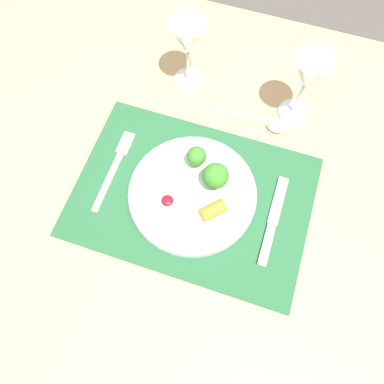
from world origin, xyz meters
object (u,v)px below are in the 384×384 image
(fork, at_px, (116,165))
(spoon, at_px, (267,123))
(knife, at_px, (272,226))
(wine_glass_near, at_px, (308,76))
(dinner_plate, at_px, (193,192))
(wine_glass_far, at_px, (188,42))

(fork, bearing_deg, spoon, 35.16)
(knife, xyz_separation_m, wine_glass_near, (-0.02, 0.27, 0.11))
(dinner_plate, bearing_deg, wine_glass_far, 110.37)
(dinner_plate, distance_m, knife, 0.16)
(fork, bearing_deg, wine_glass_far, 73.59)
(dinner_plate, xyz_separation_m, knife, (0.16, -0.01, -0.01))
(fork, relative_size, wine_glass_near, 1.13)
(spoon, xyz_separation_m, wine_glass_far, (-0.20, 0.06, 0.11))
(spoon, xyz_separation_m, wine_glass_near, (0.05, 0.05, 0.11))
(spoon, bearing_deg, knife, -72.98)
(dinner_plate, height_order, knife, dinner_plate)
(fork, bearing_deg, dinner_plate, -5.18)
(knife, distance_m, spoon, 0.23)
(fork, xyz_separation_m, spoon, (0.27, 0.20, -0.00))
(spoon, relative_size, wine_glass_far, 1.05)
(fork, xyz_separation_m, knife, (0.33, -0.03, 0.00))
(fork, bearing_deg, wine_glass_near, 36.68)
(wine_glass_near, height_order, wine_glass_far, wine_glass_near)
(fork, relative_size, wine_glass_far, 1.14)
(dinner_plate, distance_m, spoon, 0.23)
(wine_glass_near, bearing_deg, knife, -86.55)
(spoon, relative_size, wine_glass_near, 1.04)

